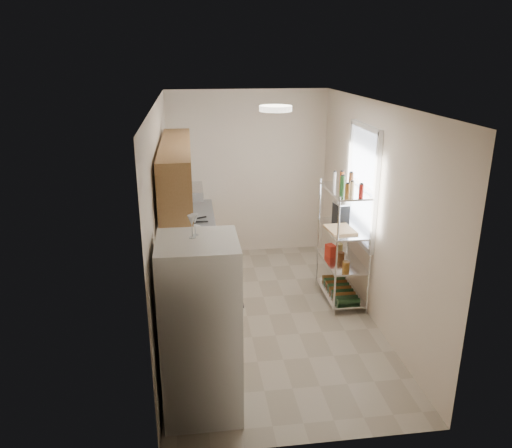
{
  "coord_description": "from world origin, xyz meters",
  "views": [
    {
      "loc": [
        -0.89,
        -5.47,
        3.12
      ],
      "look_at": [
        -0.13,
        0.25,
        1.13
      ],
      "focal_mm": 35.0,
      "sensor_mm": 36.0,
      "label": 1
    }
  ],
  "objects_px": {
    "espresso_machine": "(341,212)",
    "rice_cooker": "(191,235)",
    "cutting_board": "(340,230)",
    "refrigerator": "(201,329)",
    "frying_pan_large": "(185,222)"
  },
  "relations": [
    {
      "from": "refrigerator",
      "to": "espresso_machine",
      "type": "height_order",
      "value": "refrigerator"
    },
    {
      "from": "cutting_board",
      "to": "refrigerator",
      "type": "bearing_deg",
      "value": -134.79
    },
    {
      "from": "rice_cooker",
      "to": "refrigerator",
      "type": "bearing_deg",
      "value": -88.45
    },
    {
      "from": "frying_pan_large",
      "to": "espresso_machine",
      "type": "distance_m",
      "value": 2.1
    },
    {
      "from": "frying_pan_large",
      "to": "espresso_machine",
      "type": "relative_size",
      "value": 1.06
    },
    {
      "from": "refrigerator",
      "to": "frying_pan_large",
      "type": "bearing_deg",
      "value": 92.81
    },
    {
      "from": "frying_pan_large",
      "to": "cutting_board",
      "type": "xyz_separation_m",
      "value": [
        1.92,
        -0.84,
        0.1
      ]
    },
    {
      "from": "cutting_board",
      "to": "rice_cooker",
      "type": "bearing_deg",
      "value": 176.7
    },
    {
      "from": "refrigerator",
      "to": "espresso_machine",
      "type": "distance_m",
      "value": 2.87
    },
    {
      "from": "frying_pan_large",
      "to": "espresso_machine",
      "type": "xyz_separation_m",
      "value": [
        2.02,
        -0.51,
        0.22
      ]
    },
    {
      "from": "refrigerator",
      "to": "frying_pan_large",
      "type": "height_order",
      "value": "refrigerator"
    },
    {
      "from": "espresso_machine",
      "to": "cutting_board",
      "type": "bearing_deg",
      "value": -114.25
    },
    {
      "from": "espresso_machine",
      "to": "rice_cooker",
      "type": "bearing_deg",
      "value": 179.0
    },
    {
      "from": "rice_cooker",
      "to": "espresso_machine",
      "type": "distance_m",
      "value": 1.96
    },
    {
      "from": "refrigerator",
      "to": "rice_cooker",
      "type": "bearing_deg",
      "value": 91.55
    }
  ]
}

